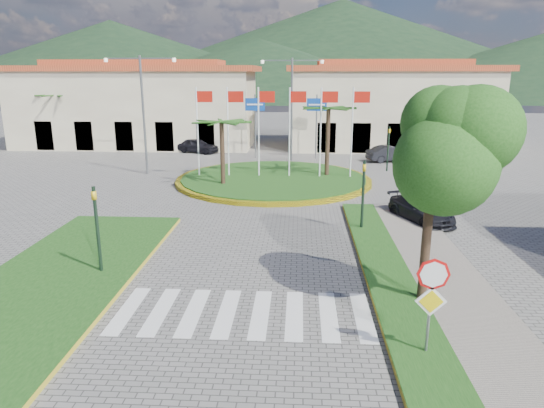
# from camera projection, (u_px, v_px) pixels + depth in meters

# --- Properties ---
(ground) EXTENTS (160.00, 160.00, 0.00)m
(ground) POSITION_uv_depth(u_px,v_px,m) (218.00, 402.00, 10.47)
(ground) COLOR slate
(ground) RESTS_ON ground
(sidewalk_right) EXTENTS (4.00, 28.00, 0.15)m
(sidewalk_right) POSITION_uv_depth(u_px,v_px,m) (470.00, 356.00, 12.04)
(sidewalk_right) COLOR gray
(sidewalk_right) RESTS_ON ground
(verge_right) EXTENTS (1.60, 28.00, 0.18)m
(verge_right) POSITION_uv_depth(u_px,v_px,m) (421.00, 353.00, 12.11)
(verge_right) COLOR #194112
(verge_right) RESTS_ON ground
(median_left) EXTENTS (5.00, 14.00, 0.18)m
(median_left) POSITION_uv_depth(u_px,v_px,m) (59.00, 278.00, 16.59)
(median_left) COLOR #194112
(median_left) RESTS_ON ground
(crosswalk) EXTENTS (8.00, 3.00, 0.01)m
(crosswalk) POSITION_uv_depth(u_px,v_px,m) (240.00, 313.00, 14.32)
(crosswalk) COLOR silver
(crosswalk) RESTS_ON ground
(roundabout_island) EXTENTS (12.70, 12.70, 6.00)m
(roundabout_island) POSITION_uv_depth(u_px,v_px,m) (274.00, 179.00, 31.62)
(roundabout_island) COLOR yellow
(roundabout_island) RESTS_ON ground
(stop_sign) EXTENTS (0.80, 0.11, 2.65)m
(stop_sign) POSITION_uv_depth(u_px,v_px,m) (432.00, 292.00, 11.62)
(stop_sign) COLOR slate
(stop_sign) RESTS_ON ground
(deciduous_tree) EXTENTS (3.60, 3.60, 6.80)m
(deciduous_tree) POSITION_uv_depth(u_px,v_px,m) (436.00, 135.00, 13.63)
(deciduous_tree) COLOR black
(deciduous_tree) RESTS_ON ground
(traffic_light_left) EXTENTS (0.15, 0.18, 3.20)m
(traffic_light_left) POSITION_uv_depth(u_px,v_px,m) (97.00, 222.00, 16.51)
(traffic_light_left) COLOR black
(traffic_light_left) RESTS_ON ground
(traffic_light_right) EXTENTS (0.15, 0.18, 3.20)m
(traffic_light_right) POSITION_uv_depth(u_px,v_px,m) (363.00, 189.00, 21.27)
(traffic_light_right) COLOR black
(traffic_light_right) RESTS_ON ground
(traffic_light_far) EXTENTS (0.18, 0.15, 3.20)m
(traffic_light_far) POSITION_uv_depth(u_px,v_px,m) (388.00, 144.00, 34.57)
(traffic_light_far) COLOR black
(traffic_light_far) RESTS_ON ground
(direction_sign_west) EXTENTS (1.60, 0.14, 5.20)m
(direction_sign_west) POSITION_uv_depth(u_px,v_px,m) (255.00, 115.00, 39.50)
(direction_sign_west) COLOR slate
(direction_sign_west) RESTS_ON ground
(direction_sign_east) EXTENTS (1.60, 0.14, 5.20)m
(direction_sign_east) POSITION_uv_depth(u_px,v_px,m) (317.00, 116.00, 39.22)
(direction_sign_east) COLOR slate
(direction_sign_east) RESTS_ON ground
(street_lamp_centre) EXTENTS (4.80, 0.16, 8.00)m
(street_lamp_centre) POSITION_uv_depth(u_px,v_px,m) (292.00, 104.00, 38.15)
(street_lamp_centre) COLOR slate
(street_lamp_centre) RESTS_ON ground
(street_lamp_west) EXTENTS (4.80, 0.16, 8.00)m
(street_lamp_west) POSITION_uv_depth(u_px,v_px,m) (143.00, 109.00, 32.92)
(street_lamp_west) COLOR slate
(street_lamp_west) RESTS_ON ground
(building_left) EXTENTS (23.32, 9.54, 8.05)m
(building_left) POSITION_uv_depth(u_px,v_px,m) (138.00, 105.00, 46.84)
(building_left) COLOR #BDAF8F
(building_left) RESTS_ON ground
(building_right) EXTENTS (19.08, 9.54, 8.05)m
(building_right) POSITION_uv_depth(u_px,v_px,m) (389.00, 106.00, 45.51)
(building_right) COLOR #BDAF8F
(building_right) RESTS_ON ground
(hill_far_west) EXTENTS (140.00, 140.00, 22.00)m
(hill_far_west) POSITION_uv_depth(u_px,v_px,m) (113.00, 59.00, 145.55)
(hill_far_west) COLOR black
(hill_far_west) RESTS_ON ground
(hill_far_mid) EXTENTS (180.00, 180.00, 30.00)m
(hill_far_mid) POSITION_uv_depth(u_px,v_px,m) (342.00, 47.00, 159.88)
(hill_far_mid) COLOR black
(hill_far_mid) RESTS_ON ground
(hill_near_back) EXTENTS (110.00, 110.00, 16.00)m
(hill_near_back) POSITION_uv_depth(u_px,v_px,m) (259.00, 69.00, 134.20)
(hill_near_back) COLOR black
(hill_near_back) RESTS_ON ground
(white_van) EXTENTS (3.91, 1.94, 1.07)m
(white_van) POSITION_uv_depth(u_px,v_px,m) (128.00, 142.00, 46.24)
(white_van) COLOR #BDBDBF
(white_van) RESTS_ON ground
(car_dark_a) EXTENTS (4.12, 2.90, 1.30)m
(car_dark_a) POSITION_uv_depth(u_px,v_px,m) (198.00, 145.00, 42.96)
(car_dark_a) COLOR black
(car_dark_a) RESTS_ON ground
(car_dark_b) EXTENTS (4.11, 2.43, 1.28)m
(car_dark_b) POSITION_uv_depth(u_px,v_px,m) (391.00, 154.00, 38.71)
(car_dark_b) COLOR black
(car_dark_b) RESTS_ON ground
(car_side_right) EXTENTS (2.98, 4.22, 1.13)m
(car_side_right) POSITION_uv_depth(u_px,v_px,m) (421.00, 210.00, 23.05)
(car_side_right) COLOR black
(car_side_right) RESTS_ON ground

